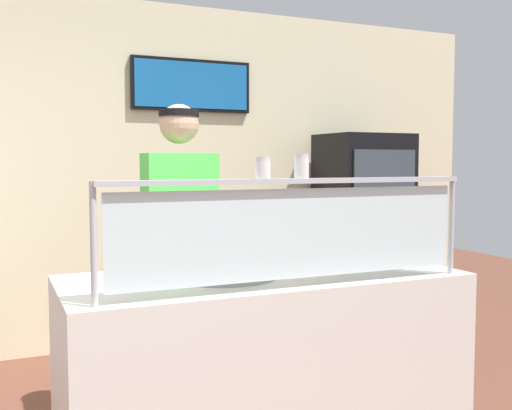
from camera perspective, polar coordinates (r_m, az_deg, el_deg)
name	(u,v)px	position (r m, az deg, el deg)	size (l,w,h in m)	color
shop_rear_unit	(145,174)	(4.84, -10.55, 2.95)	(6.18, 0.13, 2.70)	beige
serving_counter	(264,378)	(2.83, 0.74, -16.14)	(1.78, 0.74, 0.95)	silver
sneeze_guard	(296,219)	(2.38, 3.86, -1.33)	(1.60, 0.06, 0.44)	#B2B5BC
pizza_tray	(223,273)	(2.65, -3.15, -6.48)	(0.48, 0.48, 0.04)	#9EA0A8
pizza_server	(226,269)	(2.63, -2.86, -6.07)	(0.07, 0.28, 0.01)	#ADAFB7
parmesan_shaker	(263,169)	(2.31, 0.63, 3.41)	(0.06, 0.06, 0.08)	white
pepper_flake_shaker	(301,168)	(2.38, 4.35, 3.56)	(0.06, 0.06, 0.10)	white
worker_figure	(181,245)	(3.25, -7.14, -3.84)	(0.41, 0.50, 1.76)	#23232D
drink_fridge	(363,234)	(5.18, 10.14, -2.70)	(0.68, 0.61, 1.69)	black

